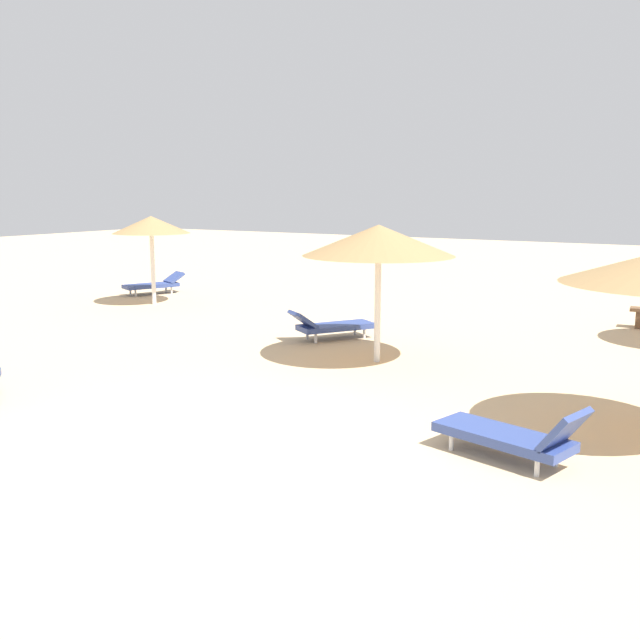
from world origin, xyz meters
name	(u,v)px	position (x,y,z in m)	size (l,w,h in m)	color
ground_plane	(200,446)	(0.00, 0.00, 0.00)	(80.00, 80.00, 0.00)	#DBBA8C
parasol_1	(151,225)	(-8.91, 8.41, 2.28)	(2.20, 2.20, 2.54)	silver
parasol_4	(379,241)	(-0.16, 5.38, 2.33)	(2.89, 2.89, 2.63)	silver
lounger_1	(155,284)	(-10.38, 9.97, 0.31)	(1.35, 2.00, 0.66)	#33478C
lounger_3	(513,435)	(3.60, 1.58, 0.33)	(1.95, 1.08, 0.81)	#33478C
lounger_4	(330,325)	(-1.99, 6.73, 0.31)	(1.57, 1.94, 0.69)	#33478C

